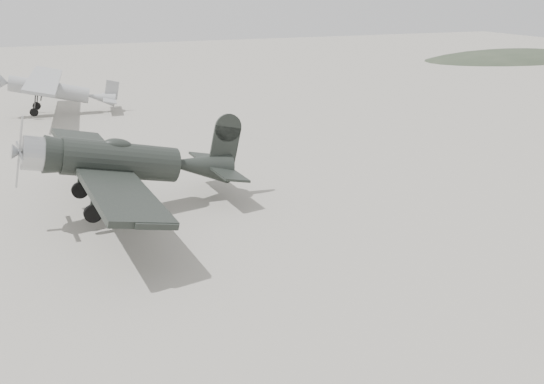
{
  "coord_description": "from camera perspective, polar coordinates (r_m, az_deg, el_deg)",
  "views": [
    {
      "loc": [
        -5.82,
        -16.59,
        8.8
      ],
      "look_at": [
        0.86,
        1.13,
        1.5
      ],
      "focal_mm": 35.0,
      "sensor_mm": 36.0,
      "label": 1
    }
  ],
  "objects": [
    {
      "name": "highwing_monoplane",
      "position": [
        42.56,
        -22.38,
        10.42
      ],
      "size": [
        8.24,
        11.58,
        3.3
      ],
      "rotation": [
        0.0,
        0.23,
        -0.04
      ],
      "color": "#949699",
      "rests_on": "ground"
    },
    {
      "name": "hill_northeast",
      "position": [
        79.97,
        24.48,
        12.94
      ],
      "size": [
        32.0,
        16.0,
        5.2
      ],
      "primitive_type": "ellipsoid",
      "color": "#2E3929",
      "rests_on": "ground"
    },
    {
      "name": "lowwing_monoplane",
      "position": [
        22.42,
        -14.89,
        3.13
      ],
      "size": [
        9.11,
        12.72,
        4.08
      ],
      "rotation": [
        0.0,
        0.24,
        0.13
      ],
      "color": "black",
      "rests_on": "ground"
    },
    {
      "name": "ground",
      "position": [
        19.66,
        -1.18,
        -5.52
      ],
      "size": [
        160.0,
        160.0,
        0.0
      ],
      "primitive_type": "plane",
      "color": "gray",
      "rests_on": "ground"
    }
  ]
}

